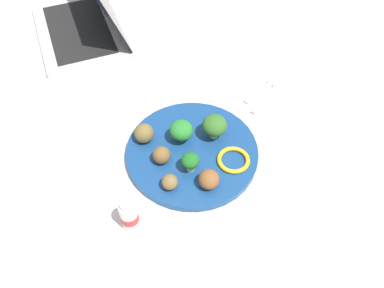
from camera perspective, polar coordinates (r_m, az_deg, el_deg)
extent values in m
plane|color=silver|center=(0.84, 0.00, -1.53)|extent=(4.00, 4.00, 0.00)
cylinder|color=navy|center=(0.84, 0.00, -1.20)|extent=(0.28, 0.28, 0.02)
cylinder|color=#A2BB6A|center=(0.85, -1.32, 1.03)|extent=(0.01, 0.01, 0.01)
ellipsoid|color=#297E2E|center=(0.83, -1.35, 2.13)|extent=(0.05, 0.05, 0.04)
cylinder|color=#9AC771|center=(0.79, -0.25, -3.33)|extent=(0.02, 0.02, 0.02)
ellipsoid|color=#1E6922|center=(0.78, -0.25, -2.39)|extent=(0.04, 0.04, 0.03)
cylinder|color=#98B97A|center=(0.85, 3.02, 1.64)|extent=(0.02, 0.02, 0.02)
ellipsoid|color=#336827|center=(0.83, 3.10, 2.89)|extent=(0.05, 0.05, 0.04)
sphere|color=brown|center=(0.80, -4.43, -1.62)|extent=(0.04, 0.04, 0.04)
sphere|color=brown|center=(0.77, -3.23, -5.50)|extent=(0.03, 0.03, 0.03)
sphere|color=brown|center=(0.76, 2.46, -5.11)|extent=(0.04, 0.04, 0.04)
sphere|color=brown|center=(0.84, -6.95, 1.55)|extent=(0.04, 0.04, 0.04)
torus|color=yellow|center=(0.81, 6.01, -2.30)|extent=(0.09, 0.09, 0.01)
cube|color=white|center=(0.98, 10.83, 6.90)|extent=(0.18, 0.13, 0.01)
cube|color=silver|center=(0.97, 9.51, 7.26)|extent=(0.09, 0.02, 0.01)
cube|color=silver|center=(1.01, 11.74, 8.84)|extent=(0.03, 0.02, 0.01)
cube|color=silver|center=(0.95, 10.59, 5.78)|extent=(0.09, 0.02, 0.01)
cube|color=silver|center=(0.99, 13.36, 7.71)|extent=(0.06, 0.02, 0.01)
cylinder|color=white|center=(0.73, -9.05, -10.19)|extent=(0.03, 0.03, 0.07)
cylinder|color=red|center=(0.74, -9.01, -10.31)|extent=(0.03, 0.03, 0.02)
cylinder|color=silver|center=(0.70, -9.44, -8.67)|extent=(0.02, 0.02, 0.01)
cube|color=silver|center=(1.19, -15.99, 15.35)|extent=(0.31, 0.37, 0.02)
cube|color=black|center=(1.19, -16.08, 15.69)|extent=(0.24, 0.32, 0.00)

